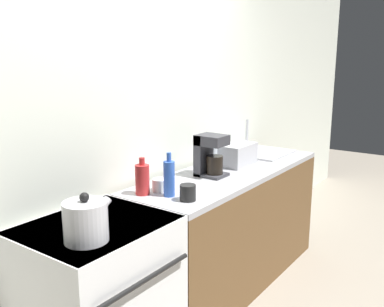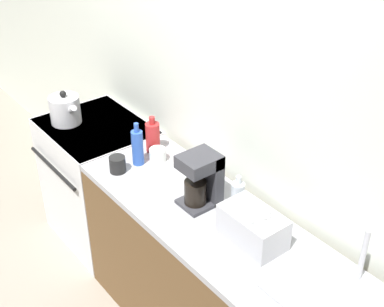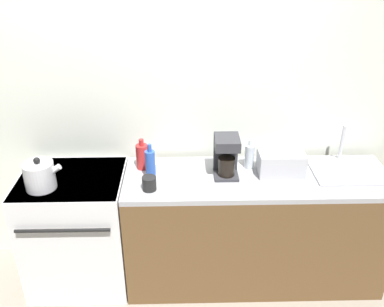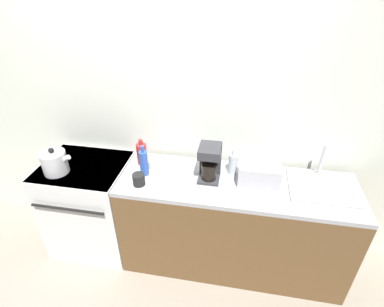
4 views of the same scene
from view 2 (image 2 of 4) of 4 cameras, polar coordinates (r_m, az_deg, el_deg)
ground_plane at (r=3.52m, az=-8.13°, el=-15.45°), size 12.00×12.00×0.00m
wall_back at (r=3.05m, az=0.73°, el=7.18°), size 8.00×0.05×2.60m
stove at (r=3.76m, az=-9.71°, el=-2.87°), size 0.72×0.64×0.89m
counter_block at (r=2.94m, az=3.14°, el=-14.52°), size 1.85×0.59×0.89m
kettle at (r=3.58m, az=-13.38°, el=4.58°), size 0.25×0.20×0.23m
toaster at (r=2.52m, az=6.50°, el=-7.79°), size 0.31×0.19×0.16m
coffee_maker at (r=2.70m, az=1.11°, el=-2.59°), size 0.17×0.20×0.29m
sink_tray at (r=2.36m, az=14.99°, el=-14.39°), size 0.49×0.40×0.28m
bottle_red at (r=3.18m, az=-4.21°, el=1.81°), size 0.08×0.08×0.23m
bottle_clear at (r=2.68m, az=4.86°, el=-4.70°), size 0.07×0.07×0.22m
bottle_blue at (r=3.05m, az=-5.83°, el=0.69°), size 0.07×0.07×0.26m
cup_white at (r=3.11m, az=-3.69°, el=-0.14°), size 0.10×0.10×0.08m
cup_black at (r=3.03m, az=-7.95°, el=-1.15°), size 0.09×0.09×0.09m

